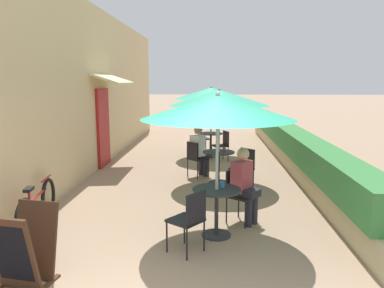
# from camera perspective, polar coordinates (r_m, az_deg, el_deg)

# --- Properties ---
(cafe_facade_wall) EXTENTS (0.98, 14.16, 4.20)m
(cafe_facade_wall) POSITION_cam_1_polar(r_m,az_deg,el_deg) (10.96, -13.51, 8.24)
(cafe_facade_wall) COLOR #D6B784
(cafe_facade_wall) RESTS_ON ground_plane
(planter_hedge) EXTENTS (0.60, 13.16, 1.01)m
(planter_hedge) POSITION_cam_1_polar(r_m,az_deg,el_deg) (10.91, 14.62, -0.02)
(planter_hedge) COLOR tan
(planter_hedge) RESTS_ON ground_plane
(patio_table_near) EXTENTS (0.72, 0.72, 0.73)m
(patio_table_near) POSITION_cam_1_polar(r_m,az_deg,el_deg) (5.64, 3.76, -8.98)
(patio_table_near) COLOR #28282D
(patio_table_near) RESTS_ON ground_plane
(patio_umbrella_near) EXTENTS (2.21, 2.21, 2.15)m
(patio_umbrella_near) POSITION_cam_1_polar(r_m,az_deg,el_deg) (5.36, 3.93, 5.62)
(patio_umbrella_near) COLOR #B7B7BC
(patio_umbrella_near) RESTS_ON ground_plane
(cafe_chair_near_left) EXTENTS (0.56, 0.56, 0.87)m
(cafe_chair_near_left) POSITION_cam_1_polar(r_m,az_deg,el_deg) (6.23, 7.06, -7.15)
(cafe_chair_near_left) COLOR black
(cafe_chair_near_left) RESTS_ON ground_plane
(seated_patron_near_left) EXTENTS (0.51, 0.50, 1.25)m
(seated_patron_near_left) POSITION_cam_1_polar(r_m,az_deg,el_deg) (6.12, 7.98, -5.80)
(seated_patron_near_left) COLOR #23232D
(seated_patron_near_left) RESTS_ON ground_plane
(cafe_chair_near_right) EXTENTS (0.56, 0.56, 0.87)m
(cafe_chair_near_right) POSITION_cam_1_polar(r_m,az_deg,el_deg) (5.07, -0.34, -11.02)
(cafe_chair_near_right) COLOR black
(cafe_chair_near_right) RESTS_ON ground_plane
(coffee_cup_near) EXTENTS (0.07, 0.07, 0.09)m
(coffee_cup_near) POSITION_cam_1_polar(r_m,az_deg,el_deg) (5.65, 4.63, -6.16)
(coffee_cup_near) COLOR teal
(coffee_cup_near) RESTS_ON patio_table_near
(patio_table_mid) EXTENTS (0.72, 0.72, 0.73)m
(patio_table_mid) POSITION_cam_1_polar(r_m,az_deg,el_deg) (8.51, 4.07, -2.59)
(patio_table_mid) COLOR #28282D
(patio_table_mid) RESTS_ON ground_plane
(patio_umbrella_mid) EXTENTS (2.21, 2.21, 2.15)m
(patio_umbrella_mid) POSITION_cam_1_polar(r_m,az_deg,el_deg) (8.32, 4.18, 7.04)
(patio_umbrella_mid) COLOR #B7B7BC
(patio_umbrella_mid) RESTS_ON ground_plane
(cafe_chair_mid_left) EXTENTS (0.57, 0.57, 0.87)m
(cafe_chair_mid_left) POSITION_cam_1_polar(r_m,az_deg,el_deg) (8.09, 7.94, -3.25)
(cafe_chair_mid_left) COLOR black
(cafe_chair_mid_left) RESTS_ON ground_plane
(cafe_chair_mid_right) EXTENTS (0.57, 0.57, 0.87)m
(cafe_chair_mid_right) POSITION_cam_1_polar(r_m,az_deg,el_deg) (8.96, 0.58, -1.89)
(cafe_chair_mid_right) COLOR black
(cafe_chair_mid_right) RESTS_ON ground_plane
(seated_patron_mid_right) EXTENTS (0.51, 0.51, 1.25)m
(seated_patron_mid_right) POSITION_cam_1_polar(r_m,az_deg,el_deg) (9.00, 1.12, -0.73)
(seated_patron_mid_right) COLOR #23232D
(seated_patron_mid_right) RESTS_ON ground_plane
(coffee_cup_mid) EXTENTS (0.07, 0.07, 0.09)m
(coffee_cup_mid) POSITION_cam_1_polar(r_m,az_deg,el_deg) (8.52, 4.92, -0.77)
(coffee_cup_mid) COLOR #B73D3D
(coffee_cup_mid) RESTS_ON patio_table_mid
(patio_table_far) EXTENTS (0.72, 0.72, 0.73)m
(patio_table_far) POSITION_cam_1_polar(r_m,az_deg,el_deg) (11.44, 2.89, 0.59)
(patio_table_far) COLOR #28282D
(patio_table_far) RESTS_ON ground_plane
(patio_umbrella_far) EXTENTS (2.21, 2.21, 2.15)m
(patio_umbrella_far) POSITION_cam_1_polar(r_m,az_deg,el_deg) (11.31, 2.95, 7.74)
(patio_umbrella_far) COLOR #B7B7BC
(patio_umbrella_far) RESTS_ON ground_plane
(cafe_chair_far_left) EXTENTS (0.52, 0.52, 0.87)m
(cafe_chair_far_left) POSITION_cam_1_polar(r_m,az_deg,el_deg) (12.06, 1.30, 1.10)
(cafe_chair_far_left) COLOR black
(cafe_chair_far_left) RESTS_ON ground_plane
(cafe_chair_far_right) EXTENTS (0.52, 0.52, 0.87)m
(cafe_chair_far_right) POSITION_cam_1_polar(r_m,az_deg,el_deg) (10.84, 4.66, 0.10)
(cafe_chair_far_right) COLOR black
(cafe_chair_far_right) RESTS_ON ground_plane
(bicycle_leaning) EXTENTS (0.27, 1.75, 0.73)m
(bicycle_leaning) POSITION_cam_1_polar(r_m,az_deg,el_deg) (6.50, -22.53, -8.75)
(bicycle_leaning) COLOR black
(bicycle_leaning) RESTS_ON ground_plane
(menu_board) EXTENTS (0.62, 0.71, 0.91)m
(menu_board) POSITION_cam_1_polar(r_m,az_deg,el_deg) (4.77, -24.09, -14.21)
(menu_board) COLOR #422819
(menu_board) RESTS_ON ground_plane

